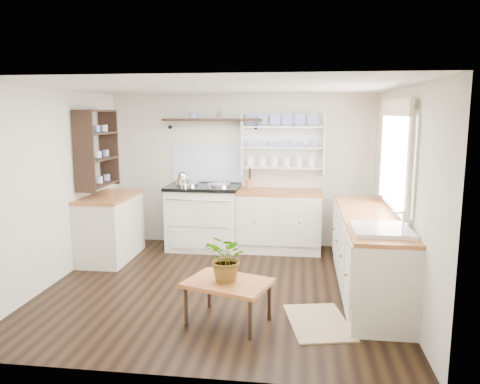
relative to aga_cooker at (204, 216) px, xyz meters
name	(u,v)px	position (x,y,z in m)	size (l,w,h in m)	color
floor	(220,287)	(0.51, -1.57, -0.49)	(4.00, 3.80, 0.01)	black
wall_back	(240,170)	(0.51, 0.33, 0.66)	(4.00, 0.02, 2.30)	beige
wall_right	(401,195)	(2.51, -1.57, 0.66)	(0.02, 3.80, 2.30)	beige
wall_left	(53,187)	(-1.49, -1.57, 0.66)	(0.02, 3.80, 2.30)	beige
ceiling	(218,87)	(0.51, -1.57, 1.81)	(4.00, 3.80, 0.01)	white
window	(396,155)	(2.46, -1.42, 1.08)	(0.08, 1.55, 1.22)	white
aga_cooker	(204,216)	(0.00, 0.00, 0.00)	(1.07, 0.74, 0.99)	white
back_cabinets	(278,220)	(1.11, 0.03, -0.03)	(1.27, 0.63, 0.90)	beige
right_cabinets	(368,253)	(2.21, -1.47, -0.03)	(0.62, 2.43, 0.90)	beige
belfast_sink	(381,242)	(2.22, -2.22, 0.31)	(0.55, 0.60, 0.45)	white
left_cabinets	(110,226)	(-1.19, -0.67, -0.03)	(0.62, 1.13, 0.90)	beige
plate_rack	(283,145)	(1.16, 0.29, 1.07)	(1.20, 0.22, 0.90)	white
high_shelf	(213,121)	(0.11, 0.21, 1.42)	(1.50, 0.29, 0.16)	black
left_shelving	(97,148)	(-1.33, -0.67, 1.06)	(0.28, 0.80, 1.05)	black
kettle	(183,180)	(-0.28, -0.12, 0.56)	(0.19, 0.19, 0.24)	silver
utensil_crock	(249,184)	(0.68, 0.11, 0.49)	(0.11, 0.11, 0.13)	#A4613C
center_table	(228,286)	(0.76, -2.48, -0.11)	(0.92, 0.78, 0.42)	brown
potted_plant	(228,258)	(0.76, -2.48, 0.17)	(0.42, 0.36, 0.47)	#3F7233
floor_rug	(318,322)	(1.63, -2.38, -0.48)	(0.55, 0.85, 0.02)	olive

